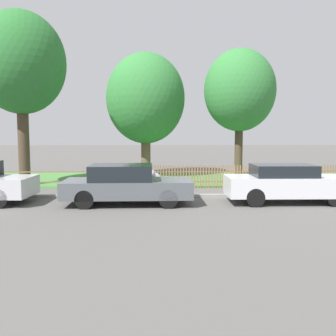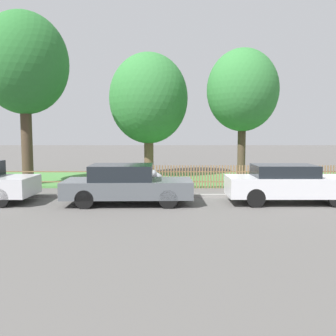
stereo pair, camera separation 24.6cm
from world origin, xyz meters
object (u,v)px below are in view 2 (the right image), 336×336
Objects in this scene: parked_car_black_saloon at (125,184)px; tree_mid_park at (241,91)px; tree_nearest_kerb at (23,64)px; tree_behind_motorcycle at (147,99)px; covered_motorcycle at (143,178)px; parked_car_navy_estate at (287,183)px.

parked_car_black_saloon is 0.66× the size of tree_mid_park.
tree_nearest_kerb reaches higher than tree_behind_motorcycle.
parked_car_black_saloon is 2.47× the size of covered_motorcycle.
tree_behind_motorcycle reaches higher than covered_motorcycle.
parked_car_navy_estate is 2.45× the size of covered_motorcycle.
tree_nearest_kerb is at bearing 159.79° from covered_motorcycle.
tree_nearest_kerb is at bearing 156.40° from parked_car_navy_estate.
parked_car_black_saloon reaches higher than parked_car_navy_estate.
tree_nearest_kerb reaches higher than tree_mid_park.
parked_car_black_saloon is 0.55× the size of tree_nearest_kerb.
tree_behind_motorcycle reaches higher than tree_mid_park.
parked_car_navy_estate is 0.65× the size of tree_mid_park.
tree_mid_park is (5.47, 6.85, 4.06)m from parked_car_black_saloon.
tree_behind_motorcycle is at bearing 122.94° from parked_car_navy_estate.
parked_car_black_saloon is 2.72m from covered_motorcycle.
parked_car_black_saloon is at bearing -92.45° from tree_behind_motorcycle.
tree_nearest_kerb is at bearing -170.55° from tree_mid_park.
tree_nearest_kerb is 11.11m from tree_mid_park.
tree_behind_motorcycle reaches higher than parked_car_navy_estate.
tree_nearest_kerb reaches higher than parked_car_black_saloon.
parked_car_navy_estate is 0.55× the size of tree_nearest_kerb.
parked_car_black_saloon is 5.89m from parked_car_navy_estate.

